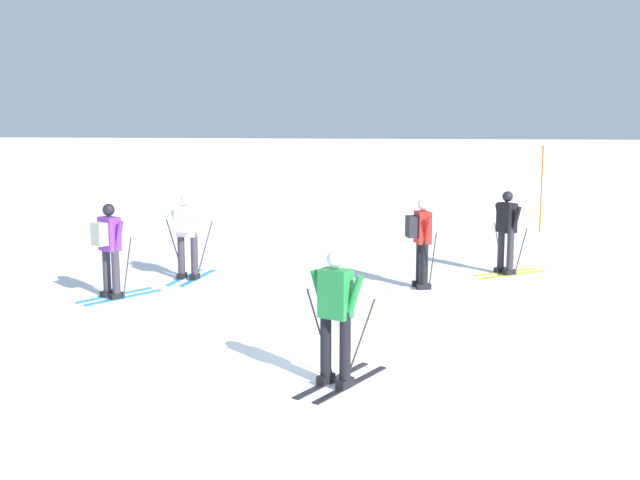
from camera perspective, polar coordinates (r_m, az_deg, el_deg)
name	(u,v)px	position (r m, az deg, el deg)	size (l,w,h in m)	color
ground_plane	(347,344)	(11.98, 1.87, -7.24)	(120.00, 120.00, 0.00)	white
far_snow_ridge	(377,170)	(31.03, 3.97, 4.86)	(80.00, 8.84, 1.97)	white
skier_red	(421,239)	(15.42, 7.05, 0.09)	(1.64, 0.97, 1.71)	silver
skier_black	(507,230)	(17.05, 12.83, 0.68)	(1.53, 1.20, 1.71)	gold
skier_purple	(109,246)	(14.99, -14.43, -0.40)	(1.25, 1.50, 1.71)	#237AC6
skier_green	(336,314)	(10.02, 1.11, -5.15)	(1.09, 1.58, 1.71)	black
skier_white	(187,232)	(16.30, -9.23, 0.54)	(0.99, 1.64, 1.71)	#237AC6
trail_marker_pole	(541,189)	(22.93, 15.11, 3.43)	(0.05, 0.05, 2.34)	#C65614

